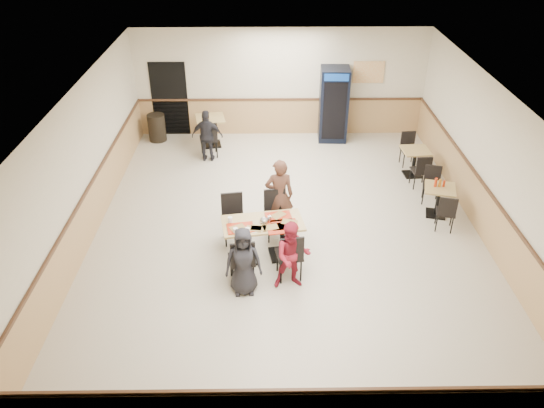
{
  "coord_description": "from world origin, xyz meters",
  "views": [
    {
      "loc": [
        -0.44,
        -9.22,
        6.25
      ],
      "look_at": [
        -0.32,
        -0.5,
        0.94
      ],
      "focal_mm": 35.0,
      "sensor_mm": 36.0,
      "label": 1
    }
  ],
  "objects_px": {
    "main_table": "(263,234)",
    "side_table_far": "(415,158)",
    "diner_woman_left": "(243,261)",
    "side_table_near": "(439,197)",
    "trash_bin": "(157,128)",
    "lone_diner": "(207,136)",
    "back_table": "(211,127)",
    "diner_woman_right": "(292,256)",
    "pepsi_cooler": "(334,105)",
    "diner_man_opposite": "(279,196)"
  },
  "relations": [
    {
      "from": "diner_woman_left",
      "to": "side_table_far",
      "type": "height_order",
      "value": "diner_woman_left"
    },
    {
      "from": "diner_man_opposite",
      "to": "main_table",
      "type": "bearing_deg",
      "value": 66.13
    },
    {
      "from": "diner_woman_left",
      "to": "side_table_far",
      "type": "bearing_deg",
      "value": 42.61
    },
    {
      "from": "diner_woman_left",
      "to": "pepsi_cooler",
      "type": "height_order",
      "value": "pepsi_cooler"
    },
    {
      "from": "side_table_near",
      "to": "pepsi_cooler",
      "type": "bearing_deg",
      "value": 114.4
    },
    {
      "from": "side_table_near",
      "to": "back_table",
      "type": "height_order",
      "value": "back_table"
    },
    {
      "from": "diner_man_opposite",
      "to": "lone_diner",
      "type": "bearing_deg",
      "value": -66.67
    },
    {
      "from": "diner_woman_right",
      "to": "side_table_far",
      "type": "bearing_deg",
      "value": 47.04
    },
    {
      "from": "diner_woman_right",
      "to": "side_table_far",
      "type": "relative_size",
      "value": 1.92
    },
    {
      "from": "diner_woman_right",
      "to": "diner_man_opposite",
      "type": "bearing_deg",
      "value": 90.24
    },
    {
      "from": "diner_woman_left",
      "to": "side_table_near",
      "type": "height_order",
      "value": "diner_woman_left"
    },
    {
      "from": "diner_woman_left",
      "to": "lone_diner",
      "type": "bearing_deg",
      "value": 97.62
    },
    {
      "from": "main_table",
      "to": "diner_woman_left",
      "type": "distance_m",
      "value": 1.05
    },
    {
      "from": "diner_man_opposite",
      "to": "side_table_near",
      "type": "distance_m",
      "value": 3.5
    },
    {
      "from": "side_table_near",
      "to": "diner_woman_left",
      "type": "bearing_deg",
      "value": -149.01
    },
    {
      "from": "diner_woman_right",
      "to": "main_table",
      "type": "bearing_deg",
      "value": 115.99
    },
    {
      "from": "diner_woman_left",
      "to": "lone_diner",
      "type": "distance_m",
      "value": 5.33
    },
    {
      "from": "lone_diner",
      "to": "pepsi_cooler",
      "type": "relative_size",
      "value": 0.67
    },
    {
      "from": "diner_woman_right",
      "to": "diner_man_opposite",
      "type": "height_order",
      "value": "diner_man_opposite"
    },
    {
      "from": "diner_woman_right",
      "to": "side_table_near",
      "type": "bearing_deg",
      "value": 30.06
    },
    {
      "from": "main_table",
      "to": "trash_bin",
      "type": "xyz_separation_m",
      "value": [
        -2.97,
        5.5,
        -0.16
      ]
    },
    {
      "from": "back_table",
      "to": "trash_bin",
      "type": "height_order",
      "value": "back_table"
    },
    {
      "from": "diner_man_opposite",
      "to": "side_table_near",
      "type": "xyz_separation_m",
      "value": [
        3.45,
        0.5,
        -0.35
      ]
    },
    {
      "from": "diner_woman_right",
      "to": "side_table_far",
      "type": "xyz_separation_m",
      "value": [
        3.19,
        4.17,
        -0.2
      ]
    },
    {
      "from": "main_table",
      "to": "side_table_near",
      "type": "relative_size",
      "value": 2.08
    },
    {
      "from": "lone_diner",
      "to": "back_table",
      "type": "relative_size",
      "value": 1.55
    },
    {
      "from": "side_table_far",
      "to": "trash_bin",
      "type": "relative_size",
      "value": 0.91
    },
    {
      "from": "diner_man_opposite",
      "to": "pepsi_cooler",
      "type": "height_order",
      "value": "pepsi_cooler"
    },
    {
      "from": "diner_woman_left",
      "to": "trash_bin",
      "type": "xyz_separation_m",
      "value": [
        -2.63,
        6.48,
        -0.27
      ]
    },
    {
      "from": "diner_woman_left",
      "to": "back_table",
      "type": "distance_m",
      "value": 6.23
    },
    {
      "from": "back_table",
      "to": "trash_bin",
      "type": "distance_m",
      "value": 1.59
    },
    {
      "from": "pepsi_cooler",
      "to": "trash_bin",
      "type": "xyz_separation_m",
      "value": [
        -4.91,
        -0.04,
        -0.64
      ]
    },
    {
      "from": "diner_man_opposite",
      "to": "back_table",
      "type": "distance_m",
      "value": 4.53
    },
    {
      "from": "main_table",
      "to": "side_table_far",
      "type": "xyz_separation_m",
      "value": [
        3.71,
        3.32,
        -0.08
      ]
    },
    {
      "from": "pepsi_cooler",
      "to": "trash_bin",
      "type": "bearing_deg",
      "value": -176.76
    },
    {
      "from": "diner_woman_left",
      "to": "side_table_near",
      "type": "xyz_separation_m",
      "value": [
        4.12,
        2.47,
        -0.2
      ]
    },
    {
      "from": "diner_woman_right",
      "to": "diner_woman_left",
      "type": "bearing_deg",
      "value": -176.39
    },
    {
      "from": "lone_diner",
      "to": "diner_woman_right",
      "type": "bearing_deg",
      "value": 114.71
    },
    {
      "from": "side_table_far",
      "to": "lone_diner",
      "type": "bearing_deg",
      "value": 169.98
    },
    {
      "from": "diner_woman_right",
      "to": "side_table_near",
      "type": "height_order",
      "value": "diner_woman_right"
    },
    {
      "from": "side_table_near",
      "to": "trash_bin",
      "type": "distance_m",
      "value": 7.85
    },
    {
      "from": "lone_diner",
      "to": "back_table",
      "type": "xyz_separation_m",
      "value": [
        0.0,
        0.92,
        -0.14
      ]
    },
    {
      "from": "main_table",
      "to": "diner_woman_left",
      "type": "height_order",
      "value": "diner_woman_left"
    },
    {
      "from": "main_table",
      "to": "lone_diner",
      "type": "distance_m",
      "value": 4.47
    },
    {
      "from": "diner_woman_left",
      "to": "side_table_near",
      "type": "relative_size",
      "value": 1.69
    },
    {
      "from": "diner_woman_left",
      "to": "diner_man_opposite",
      "type": "distance_m",
      "value": 2.08
    },
    {
      "from": "lone_diner",
      "to": "diner_man_opposite",
      "type": "bearing_deg",
      "value": 122.21
    },
    {
      "from": "lone_diner",
      "to": "back_table",
      "type": "height_order",
      "value": "lone_diner"
    },
    {
      "from": "main_table",
      "to": "diner_woman_left",
      "type": "relative_size",
      "value": 1.23
    },
    {
      "from": "main_table",
      "to": "side_table_near",
      "type": "distance_m",
      "value": 4.07
    }
  ]
}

